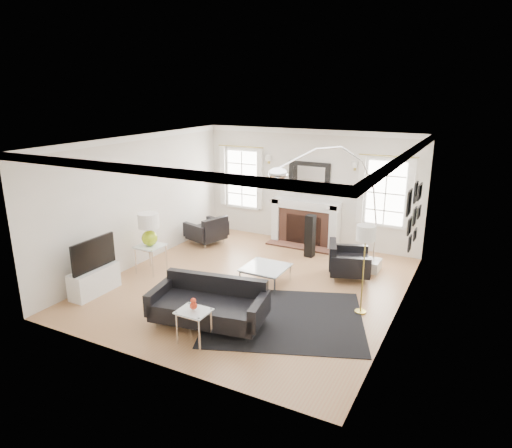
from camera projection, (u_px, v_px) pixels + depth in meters
The scene contains 25 objects.
floor at pixel (252, 285), 8.98m from camera, with size 6.00×6.00×0.00m, color #A56A45.
back_wall at pixel (309, 187), 11.14m from camera, with size 5.50×0.04×2.80m, color silver.
front_wall at pixel (146, 271), 6.03m from camera, with size 5.50×0.04×2.80m, color silver.
left_wall at pixel (139, 201), 9.80m from camera, with size 0.04×6.00×2.80m, color silver.
right_wall at pixel (402, 238), 7.37m from camera, with size 0.04×6.00×2.80m, color silver.
ceiling at pixel (252, 142), 8.18m from camera, with size 5.50×6.00×0.02m, color white.
crown_molding at pixel (252, 145), 8.20m from camera, with size 5.50×6.00×0.12m, color white.
fireplace at pixel (305, 223), 11.20m from camera, with size 1.70×0.69×1.11m.
mantel_mirror at pixel (309, 177), 11.03m from camera, with size 1.05×0.07×0.75m.
window_left at pixel (242, 179), 11.89m from camera, with size 1.24×0.15×1.62m.
window_right at pixel (386, 193), 10.26m from camera, with size 1.24×0.15×1.62m.
gallery_wall at pixel (414, 211), 8.45m from camera, with size 0.04×1.73×1.29m.
tv_unit at pixel (94, 277), 8.52m from camera, with size 0.35×1.00×1.09m.
area_rug at pixel (284, 318), 7.67m from camera, with size 2.61×2.18×0.01m, color black.
sofa at pixel (210, 305), 7.42m from camera, with size 1.99×1.16×0.61m.
armchair_left at pixel (208, 231), 11.28m from camera, with size 0.98×1.04×0.58m.
armchair_right at pixel (347, 262), 9.26m from camera, with size 1.03×1.10×0.60m.
coffee_table at pixel (266, 268), 8.92m from camera, with size 0.82×0.82×0.37m.
side_table_left at pixel (151, 250), 9.50m from camera, with size 0.53×0.53×0.58m.
nesting_table at pixel (194, 318), 6.84m from camera, with size 0.48×0.40×0.53m.
gourd_lamp at pixel (149, 227), 9.35m from camera, with size 0.43×0.43×0.70m.
orange_vase at pixel (193, 304), 6.78m from camera, with size 0.12×0.12×0.19m.
arc_floor_lamp at pixel (329, 206), 9.03m from camera, with size 1.94×1.80×2.75m.
stick_floor_lamp at pixel (366, 238), 7.49m from camera, with size 0.32×0.32×1.57m.
speaker_tower at pixel (310, 236), 10.37m from camera, with size 0.20×0.20×0.98m, color black.
Camera 1 is at (3.87, -7.30, 3.71)m, focal length 32.00 mm.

